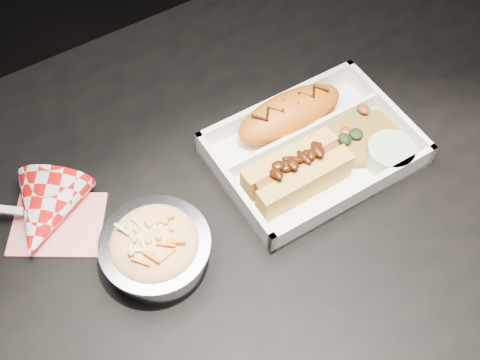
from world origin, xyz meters
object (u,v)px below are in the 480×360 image
at_px(hotdog, 297,172).
at_px(foil_coleslaw_cup, 156,248).
at_px(fried_pastry, 290,114).
at_px(dining_table, 238,265).
at_px(napkin_fork, 44,216).
at_px(food_tray, 313,152).

distance_m(hotdog, foil_coleslaw_cup, 0.20).
height_order(fried_pastry, hotdog, hotdog).
relative_size(dining_table, napkin_fork, 7.36).
bearing_deg(dining_table, food_tray, 17.13).
bearing_deg(food_tray, hotdog, -149.23).
xyz_separation_m(dining_table, foil_coleslaw_cup, (-0.10, 0.02, 0.12)).
bearing_deg(dining_table, foil_coleslaw_cup, 170.19).
bearing_deg(foil_coleslaw_cup, fried_pastry, 18.67).
relative_size(fried_pastry, napkin_fork, 0.96).
relative_size(fried_pastry, foil_coleslaw_cup, 1.23).
height_order(hotdog, napkin_fork, napkin_fork).
bearing_deg(fried_pastry, dining_table, -145.29).
bearing_deg(food_tray, fried_pastry, 90.00).
xyz_separation_m(foil_coleslaw_cup, napkin_fork, (-0.09, 0.12, -0.02)).
bearing_deg(napkin_fork, food_tray, 23.69).
xyz_separation_m(food_tray, foil_coleslaw_cup, (-0.24, -0.03, 0.02)).
bearing_deg(hotdog, dining_table, -169.88).
bearing_deg(dining_table, hotdog, 10.27).
xyz_separation_m(fried_pastry, hotdog, (-0.05, -0.08, 0.00)).
distance_m(foil_coleslaw_cup, napkin_fork, 0.15).
bearing_deg(foil_coleslaw_cup, food_tray, 6.30).
distance_m(dining_table, food_tray, 0.18).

